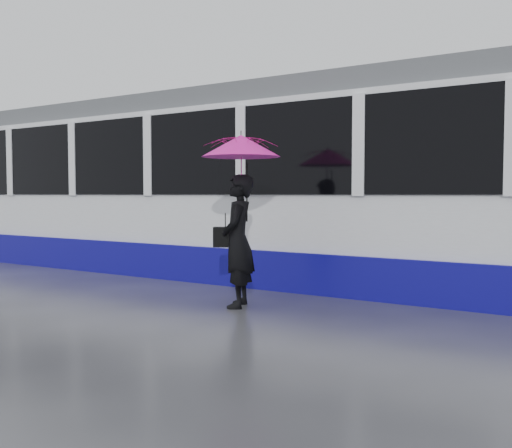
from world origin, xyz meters
The scene contains 6 objects.
ground centered at (0.00, 0.00, 0.00)m, with size 90.00×90.00×0.00m, color #29292E.
rails centered at (0.00, 2.50, 0.01)m, with size 34.00×1.51×0.02m.
tram centered at (-0.89, 2.50, 1.64)m, with size 26.00×2.56×3.35m.
woman centered at (-0.54, -0.09, 0.88)m, with size 0.65×0.42×1.77m, color black.
umbrella centered at (-0.49, -0.09, 1.94)m, with size 1.37×1.37×1.19m.
handbag centered at (-0.76, -0.07, 0.93)m, with size 0.34×0.25×0.45m.
Camera 1 is at (3.69, -6.35, 1.51)m, focal length 40.00 mm.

